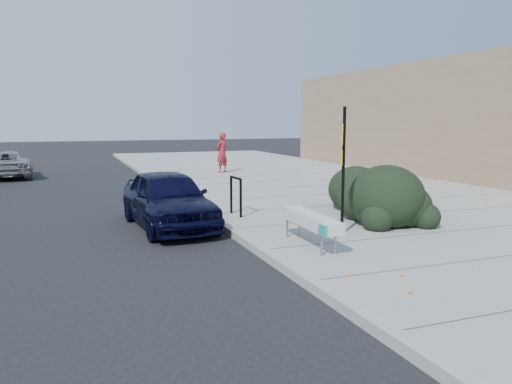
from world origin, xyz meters
TOP-DOWN VIEW (x-y plane):
  - ground at (0.00, 0.00)m, footprint 120.00×120.00m
  - sidewalk_near at (5.60, 5.00)m, footprint 11.20×50.00m
  - curb_near at (0.00, 5.00)m, footprint 0.22×50.00m
  - bench at (0.95, 0.02)m, footprint 0.49×2.10m
  - bike_rack at (0.60, 3.50)m, footprint 0.11×0.69m
  - sign_post at (2.03, 0.64)m, footprint 0.16×0.30m
  - hedge at (3.95, 2.50)m, footprint 3.70×4.75m
  - sedan_navy at (-1.18, 3.36)m, footprint 1.95×4.23m
  - suv_silver at (-6.00, 16.68)m, footprint 2.53×4.60m
  - pedestrian at (3.46, 14.02)m, footprint 0.82×0.74m

SIDE VIEW (x-z plane):
  - ground at x=0.00m, z-range 0.00..0.00m
  - sidewalk_near at x=5.60m, z-range 0.00..0.15m
  - curb_near at x=0.00m, z-range 0.00..0.17m
  - suv_silver at x=-6.00m, z-range 0.00..1.22m
  - bench at x=0.95m, z-range 0.33..0.96m
  - sedan_navy at x=-1.18m, z-range 0.00..1.40m
  - bike_rack at x=0.60m, z-range 0.25..1.26m
  - hedge at x=3.95m, z-range 0.15..1.75m
  - pedestrian at x=3.46m, z-range 0.15..2.03m
  - sign_post at x=2.03m, z-range 0.33..3.05m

